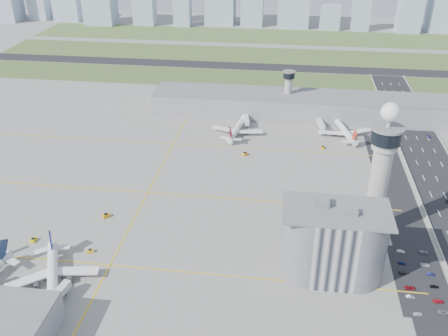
# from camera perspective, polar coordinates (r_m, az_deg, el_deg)

# --- Properties ---
(ground) EXTENTS (1000.00, 1000.00, 0.00)m
(ground) POSITION_cam_1_polar(r_m,az_deg,el_deg) (234.59, -1.16, -7.27)
(ground) COLOR gray
(grass_strip_0) EXTENTS (480.00, 50.00, 0.08)m
(grass_strip_0) POSITION_cam_1_polar(r_m,az_deg,el_deg) (438.11, 0.76, 10.21)
(grass_strip_0) COLOR #43592A
(grass_strip_0) RESTS_ON ground
(grass_strip_1) EXTENTS (480.00, 60.00, 0.08)m
(grass_strip_1) POSITION_cam_1_polar(r_m,az_deg,el_deg) (509.45, 1.83, 12.82)
(grass_strip_1) COLOR #425227
(grass_strip_1) RESTS_ON ground
(grass_strip_2) EXTENTS (480.00, 70.00, 0.08)m
(grass_strip_2) POSITION_cam_1_polar(r_m,az_deg,el_deg) (586.55, 2.69, 14.89)
(grass_strip_2) COLOR #486630
(grass_strip_2) RESTS_ON ground
(runway) EXTENTS (480.00, 22.00, 0.10)m
(runway) POSITION_cam_1_polar(r_m,az_deg,el_deg) (473.16, 1.32, 11.60)
(runway) COLOR black
(runway) RESTS_ON ground
(barrier_left) EXTENTS (0.60, 500.00, 1.20)m
(barrier_left) POSITION_cam_1_polar(r_m,az_deg,el_deg) (242.80, 23.40, -8.44)
(barrier_left) COLOR #9E9E99
(barrier_left) RESTS_ON ground
(landside_road) EXTENTS (18.00, 260.00, 0.08)m
(landside_road) POSITION_cam_1_polar(r_m,az_deg,el_deg) (232.39, 21.29, -9.94)
(landside_road) COLOR black
(landside_road) RESTS_ON ground
(parking_lot) EXTENTS (20.00, 44.00, 0.10)m
(parking_lot) POSITION_cam_1_polar(r_m,az_deg,el_deg) (222.79, 21.39, -11.82)
(parking_lot) COLOR black
(parking_lot) RESTS_ON ground
(taxiway_line_h_0) EXTENTS (260.00, 0.60, 0.01)m
(taxiway_line_h_0) POSITION_cam_1_polar(r_m,az_deg,el_deg) (220.60, -12.90, -10.78)
(taxiway_line_h_0) COLOR yellow
(taxiway_line_h_0) RESTS_ON ground
(taxiway_line_h_1) EXTENTS (260.00, 0.60, 0.01)m
(taxiway_line_h_1) POSITION_cam_1_polar(r_m,az_deg,el_deg) (266.92, -8.70, -2.79)
(taxiway_line_h_1) COLOR yellow
(taxiway_line_h_1) RESTS_ON ground
(taxiway_line_h_2) EXTENTS (260.00, 0.60, 0.01)m
(taxiway_line_h_2) POSITION_cam_1_polar(r_m,az_deg,el_deg) (317.85, -5.83, 2.76)
(taxiway_line_h_2) COLOR yellow
(taxiway_line_h_2) RESTS_ON ground
(taxiway_line_v) EXTENTS (0.60, 260.00, 0.01)m
(taxiway_line_v) POSITION_cam_1_polar(r_m,az_deg,el_deg) (266.92, -8.70, -2.79)
(taxiway_line_v) COLOR yellow
(taxiway_line_v) RESTS_ON ground
(control_tower) EXTENTS (14.00, 14.00, 64.50)m
(control_tower) POSITION_cam_1_polar(r_m,az_deg,el_deg) (224.88, 17.52, 0.08)
(control_tower) COLOR #ADAAA5
(control_tower) RESTS_ON ground
(secondary_tower) EXTENTS (8.60, 8.60, 31.90)m
(secondary_tower) POSITION_cam_1_polar(r_m,az_deg,el_deg) (358.16, 7.34, 8.93)
(secondary_tower) COLOR #ADAAA5
(secondary_tower) RESTS_ON ground
(admin_building) EXTENTS (42.00, 24.00, 33.50)m
(admin_building) POSITION_cam_1_polar(r_m,az_deg,el_deg) (206.98, 12.36, -8.31)
(admin_building) COLOR #B2B2B7
(admin_building) RESTS_ON ground
(terminal_pier) EXTENTS (210.00, 32.00, 15.80)m
(terminal_pier) POSITION_cam_1_polar(r_m,az_deg,el_deg) (360.16, 8.83, 7.09)
(terminal_pier) COLOR gray
(terminal_pier) RESTS_ON ground
(airplane_near_c) EXTENTS (51.85, 55.07, 12.21)m
(airplane_near_c) POSITION_cam_1_polar(r_m,az_deg,el_deg) (213.88, -19.12, -11.15)
(airplane_near_c) COLOR white
(airplane_near_c) RESTS_ON ground
(airplane_far_a) EXTENTS (39.56, 44.83, 11.40)m
(airplane_far_a) POSITION_cam_1_polar(r_m,az_deg,el_deg) (329.31, 1.53, 4.93)
(airplane_far_a) COLOR white
(airplane_far_a) RESTS_ON ground
(airplane_far_b) EXTENTS (44.97, 49.60, 11.82)m
(airplane_far_b) POSITION_cam_1_polar(r_m,az_deg,el_deg) (335.79, 13.61, 4.63)
(airplane_far_b) COLOR white
(airplane_far_b) RESTS_ON ground
(jet_bridge_near_2) EXTENTS (5.39, 14.31, 5.70)m
(jet_bridge_near_2) POSITION_cam_1_polar(r_m,az_deg,el_deg) (202.60, -19.54, -15.03)
(jet_bridge_near_2) COLOR silver
(jet_bridge_near_2) RESTS_ON ground
(jet_bridge_far_0) EXTENTS (5.39, 14.31, 5.70)m
(jet_bridge_far_0) POSITION_cam_1_polar(r_m,az_deg,el_deg) (348.20, 2.49, 5.75)
(jet_bridge_far_0) COLOR silver
(jet_bridge_far_0) RESTS_ON ground
(jet_bridge_far_1) EXTENTS (5.39, 14.31, 5.70)m
(jet_bridge_far_1) POSITION_cam_1_polar(r_m,az_deg,el_deg) (347.73, 10.75, 5.23)
(jet_bridge_far_1) COLOR silver
(jet_bridge_far_1) RESTS_ON ground
(tug_1) EXTENTS (2.27, 3.13, 1.73)m
(tug_1) POSITION_cam_1_polar(r_m,az_deg,el_deg) (243.81, -20.96, -7.66)
(tug_1) COLOR #D8CB0A
(tug_1) RESTS_ON ground
(tug_2) EXTENTS (3.38, 2.97, 1.63)m
(tug_2) POSITION_cam_1_polar(r_m,az_deg,el_deg) (229.27, -15.06, -9.13)
(tug_2) COLOR yellow
(tug_2) RESTS_ON ground
(tug_3) EXTENTS (4.18, 4.12, 2.02)m
(tug_3) POSITION_cam_1_polar(r_m,az_deg,el_deg) (250.54, -13.34, -5.29)
(tug_3) COLOR #CE960B
(tug_3) RESTS_ON ground
(tug_4) EXTENTS (4.03, 4.10, 1.98)m
(tug_4) POSITION_cam_1_polar(r_m,az_deg,el_deg) (301.90, 2.43, 1.64)
(tug_4) COLOR orange
(tug_4) RESTS_ON ground
(tug_5) EXTENTS (2.46, 3.26, 1.75)m
(tug_5) POSITION_cam_1_polar(r_m,az_deg,el_deg) (315.86, 11.22, 2.34)
(tug_5) COLOR #F1A103
(tug_5) RESTS_ON ground
(car_lot_0) EXTENTS (3.59, 1.92, 1.16)m
(car_lot_0) POSITION_cam_1_polar(r_m,az_deg,el_deg) (206.58, 21.29, -15.27)
(car_lot_0) COLOR silver
(car_lot_0) RESTS_ON ground
(car_lot_1) EXTENTS (3.62, 1.67, 1.15)m
(car_lot_1) POSITION_cam_1_polar(r_m,az_deg,el_deg) (212.97, 20.54, -13.58)
(car_lot_1) COLOR #AAADAF
(car_lot_1) RESTS_ON ground
(car_lot_2) EXTENTS (4.42, 2.33, 1.19)m
(car_lot_2) POSITION_cam_1_polar(r_m,az_deg,el_deg) (216.84, 20.49, -12.70)
(car_lot_2) COLOR maroon
(car_lot_2) RESTS_ON ground
(car_lot_3) EXTENTS (3.90, 1.84, 1.10)m
(car_lot_3) POSITION_cam_1_polar(r_m,az_deg,el_deg) (223.39, 19.85, -11.21)
(car_lot_3) COLOR #2B2A2D
(car_lot_3) RESTS_ON ground
(car_lot_4) EXTENTS (3.26, 1.43, 1.09)m
(car_lot_4) POSITION_cam_1_polar(r_m,az_deg,el_deg) (228.48, 19.70, -10.18)
(car_lot_4) COLOR navy
(car_lot_4) RESTS_ON ground
(car_lot_5) EXTENTS (3.40, 1.44, 1.09)m
(car_lot_5) POSITION_cam_1_polar(r_m,az_deg,el_deg) (234.91, 19.55, -8.97)
(car_lot_5) COLOR silver
(car_lot_5) RESTS_ON ground
(car_lot_6) EXTENTS (4.29, 2.33, 1.14)m
(car_lot_6) POSITION_cam_1_polar(r_m,az_deg,el_deg) (210.76, 23.80, -14.86)
(car_lot_6) COLOR gray
(car_lot_6) RESTS_ON ground
(car_lot_7) EXTENTS (4.25, 1.98, 1.20)m
(car_lot_7) POSITION_cam_1_polar(r_m,az_deg,el_deg) (214.79, 23.31, -13.80)
(car_lot_7) COLOR #B51421
(car_lot_7) RESTS_ON ground
(car_lot_8) EXTENTS (3.33, 1.41, 1.12)m
(car_lot_8) POSITION_cam_1_polar(r_m,az_deg,el_deg) (221.05, 22.90, -12.35)
(car_lot_8) COLOR black
(car_lot_8) RESTS_ON ground
(car_lot_9) EXTENTS (3.49, 1.25, 1.14)m
(car_lot_9) POSITION_cam_1_polar(r_m,az_deg,el_deg) (226.64, 22.55, -11.14)
(car_lot_9) COLOR navy
(car_lot_9) RESTS_ON ground
(car_lot_10) EXTENTS (4.33, 2.33, 1.16)m
(car_lot_10) POSITION_cam_1_polar(r_m,az_deg,el_deg) (230.71, 21.99, -10.24)
(car_lot_10) COLOR #BBBBBE
(car_lot_10) RESTS_ON ground
(car_lot_11) EXTENTS (4.32, 2.26, 1.19)m
(car_lot_11) POSITION_cam_1_polar(r_m,az_deg,el_deg) (237.90, 21.88, -8.92)
(car_lot_11) COLOR slate
(car_lot_11) RESTS_ON ground
(car_hw_1) EXTENTS (1.79, 3.72, 1.18)m
(car_hw_1) POSITION_cam_1_polar(r_m,az_deg,el_deg) (279.90, 24.20, -3.49)
(car_hw_1) COLOR black
(car_hw_1) RESTS_ON ground
(car_hw_2) EXTENTS (2.04, 4.11, 1.12)m
(car_hw_2) POSITION_cam_1_polar(r_m,az_deg,el_deg) (351.45, 22.36, 3.36)
(car_hw_2) COLOR navy
(car_hw_2) RESTS_ON ground
(car_hw_4) EXTENTS (1.35, 3.29, 1.12)m
(car_hw_4) POSITION_cam_1_polar(r_m,az_deg,el_deg) (402.18, 18.62, 7.09)
(car_hw_4) COLOR gray
(car_hw_4) RESTS_ON ground
(skyline_bldg_2) EXTENTS (22.81, 18.25, 26.79)m
(skyline_bldg_2) POSITION_cam_1_polar(r_m,az_deg,el_deg) (707.78, -20.32, 16.71)
(skyline_bldg_2) COLOR #9EADC1
(skyline_bldg_2) RESTS_ON ground
(skyline_bldg_3) EXTENTS (32.30, 25.84, 36.93)m
(skyline_bldg_3) POSITION_cam_1_polar(r_m,az_deg,el_deg) (691.24, -17.37, 17.34)
(skyline_bldg_3) COLOR #9EADC1
(skyline_bldg_3) RESTS_ON ground
(skyline_bldg_6) EXTENTS (20.04, 16.03, 45.20)m
(skyline_bldg_6) POSITION_cam_1_polar(r_m,az_deg,el_deg) (630.91, -4.80, 17.88)
(skyline_bldg_6) COLOR #9EADC1
(skyline_bldg_6) RESTS_ON ground
(skyline_bldg_9) EXTENTS (36.96, 29.57, 62.11)m
(skyline_bldg_9) POSITION_cam_1_polar(r_m,az_deg,el_deg) (629.44, 8.03, 18.47)
(skyline_bldg_9) COLOR #9EADC1
(skyline_bldg_9) RESTS_ON ground
(skyline_bldg_10) EXTENTS (23.01, 18.41, 27.75)m
(skyline_bldg_10) POSITION_cam_1_polar(r_m,az_deg,el_deg) (625.55, 12.02, 16.48)
(skyline_bldg_10) COLOR #9EADC1
(skyline_bldg_10) RESTS_ON ground
(skyline_bldg_11) EXTENTS (20.22, 16.18, 38.97)m
(skyline_bldg_11) POSITION_cam_1_polar(r_m,az_deg,el_deg) (627.52, 15.39, 16.67)
(skyline_bldg_11) COLOR #9EADC1
(skyline_bldg_11) RESTS_ON ground
(skyline_bldg_12) EXTENTS (26.14, 20.92, 46.89)m
(skyline_bldg_12) POSITION_cam_1_polar(r_m,az_deg,el_deg) (633.78, 20.47, 16.42)
(skyline_bldg_12) COLOR #9EADC1
(skyline_bldg_12) RESTS_ON ground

